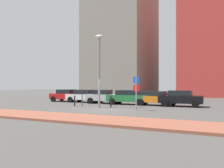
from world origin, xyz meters
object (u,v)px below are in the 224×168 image
parked_car_green (129,97)px  parked_car_black (181,98)px  parked_car_orange (155,98)px  parked_car_red (67,95)px  parking_sign_post (136,89)px  parked_car_white (85,96)px  street_lamp (99,64)px  traffic_bollard_mid (75,101)px  parking_meter (82,96)px  traffic_bollard_near (111,101)px  parked_car_silver (105,96)px

parked_car_green → parked_car_black: parked_car_black is taller
parked_car_orange → parked_car_black: parked_car_black is taller
parked_car_green → parked_car_black: (5.21, 0.01, 0.02)m
parked_car_red → parking_sign_post: parking_sign_post is taller
parked_car_white → parking_sign_post: parking_sign_post is taller
street_lamp → traffic_bollard_mid: street_lamp is taller
parking_meter → traffic_bollard_near: parking_meter is taller
parked_car_orange → parked_car_black: bearing=-2.3°
parked_car_red → parked_car_white: 2.63m
parked_car_orange → parking_sign_post: (-0.06, -5.22, 0.95)m
parked_car_red → parked_car_silver: size_ratio=0.98×
parked_car_silver → street_lamp: bearing=-68.5°
street_lamp → parked_car_red: bearing=145.2°
parked_car_white → parked_car_silver: 2.80m
parked_car_black → traffic_bollard_near: 6.55m
street_lamp → traffic_bollard_mid: (-2.79, 0.29, -3.34)m
parked_car_red → parked_car_orange: bearing=-2.8°
parking_sign_post → parking_meter: (-5.92, 1.40, -0.74)m
parking_sign_post → traffic_bollard_mid: (-6.58, 1.12, -1.20)m
parked_car_silver → parking_sign_post: (5.50, -5.18, 0.95)m
parked_car_white → traffic_bollard_near: size_ratio=4.16×
parked_car_white → parked_car_orange: 8.33m
parked_car_green → parked_car_black: bearing=0.2°
parked_car_black → parking_meter: parked_car_black is taller
parked_car_silver → parked_car_white: bearing=168.9°
parking_sign_post → street_lamp: street_lamp is taller
parked_car_white → parking_meter: (2.33, -4.32, 0.21)m
parking_meter → traffic_bollard_near: size_ratio=1.39×
parked_car_red → parked_car_white: bearing=-1.0°
parked_car_silver → parked_car_orange: parked_car_silver is taller
parked_car_red → parked_car_black: (13.39, -0.64, 0.03)m
parking_meter → street_lamp: 3.63m
parking_sign_post → parked_car_red: bearing=152.1°
parked_car_red → parking_sign_post: size_ratio=1.47×
parking_sign_post → street_lamp: size_ratio=0.42×
parked_car_silver → parked_car_black: size_ratio=1.00×
parked_car_black → traffic_bollard_near: (-5.53, -3.51, -0.25)m
parking_sign_post → parked_car_white: bearing=145.3°
parked_car_white → parked_car_orange: (8.31, -0.50, 0.00)m
parking_meter → parked_car_green: bearing=49.0°
parked_car_silver → parked_car_black: parked_car_black is taller
parked_car_black → traffic_bollard_mid: parked_car_black is taller
parked_car_red → parked_car_orange: 10.96m
parked_car_white → traffic_bollard_near: parked_car_white is taller
parked_car_red → parked_car_white: parked_car_red is taller
parked_car_black → parking_meter: (-8.43, -3.72, 0.17)m
parked_car_white → traffic_bollard_near: 6.65m
parked_car_white → parked_car_orange: parked_car_white is taller
parking_meter → traffic_bollard_mid: parking_meter is taller
parked_car_green → traffic_bollard_mid: size_ratio=4.50×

